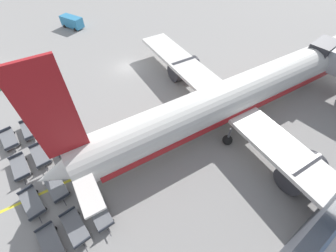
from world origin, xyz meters
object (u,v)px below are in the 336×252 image
(baggage_dolly_row_mid_a_col_c, at_px, (56,187))
(baggage_dolly_row_mid_b_col_c, at_px, (79,176))
(baggage_dolly_row_mid_a_col_a, at_px, (29,130))
(baggage_dolly_row_mid_b_col_d, at_px, (100,213))
(baggage_dolly_row_mid_b_col_b, at_px, (62,145))
(baggage_dolly_row_mid_a_col_b, at_px, (41,156))
(airplane, at_px, (237,96))
(baggage_dolly_row_near_col_d, at_px, (51,244))
(baggage_dolly_row_near_col_c, at_px, (32,203))
(service_van, at_px, (72,22))
(baggage_dolly_row_near_col_b, at_px, (20,168))
(baggage_dolly_row_mid_b_col_a, at_px, (47,121))
(baggage_dolly_row_mid_a_col_d, at_px, (75,228))
(baggage_dolly_row_near_col_a, at_px, (9,140))

(baggage_dolly_row_mid_a_col_c, bearing_deg, baggage_dolly_row_mid_b_col_c, 86.89)
(baggage_dolly_row_mid_a_col_a, bearing_deg, baggage_dolly_row_mid_b_col_d, 9.29)
(baggage_dolly_row_mid_a_col_a, distance_m, baggage_dolly_row_mid_a_col_c, 9.06)
(baggage_dolly_row_mid_b_col_b, bearing_deg, baggage_dolly_row_mid_a_col_b, -89.62)
(airplane, height_order, baggage_dolly_row_near_col_d, airplane)
(baggage_dolly_row_mid_a_col_c, xyz_separation_m, baggage_dolly_row_mid_b_col_c, (0.12, 2.15, 0.00))
(baggage_dolly_row_near_col_c, relative_size, baggage_dolly_row_mid_b_col_b, 1.01)
(airplane, distance_m, baggage_dolly_row_mid_a_col_c, 21.07)
(airplane, distance_m, baggage_dolly_row_mid_b_col_b, 20.27)
(service_van, distance_m, baggage_dolly_row_mid_a_col_b, 31.69)
(baggage_dolly_row_near_col_d, distance_m, baggage_dolly_row_mid_b_col_d, 4.17)
(baggage_dolly_row_near_col_b, bearing_deg, baggage_dolly_row_mid_b_col_a, 138.89)
(baggage_dolly_row_near_col_c, xyz_separation_m, baggage_dolly_row_mid_a_col_b, (-4.83, 2.14, 0.00))
(baggage_dolly_row_near_col_c, relative_size, baggage_dolly_row_mid_a_col_c, 1.00)
(baggage_dolly_row_mid_a_col_d, distance_m, baggage_dolly_row_mid_b_col_d, 2.15)
(baggage_dolly_row_mid_b_col_d, bearing_deg, service_van, 161.86)
(baggage_dolly_row_mid_a_col_d, relative_size, baggage_dolly_row_mid_b_col_a, 1.00)
(baggage_dolly_row_near_col_a, distance_m, baggage_dolly_row_mid_a_col_a, 2.17)
(baggage_dolly_row_near_col_b, bearing_deg, baggage_dolly_row_near_col_c, -0.71)
(baggage_dolly_row_mid_a_col_c, relative_size, baggage_dolly_row_mid_b_col_c, 1.00)
(baggage_dolly_row_mid_a_col_b, relative_size, baggage_dolly_row_mid_b_col_d, 0.99)
(baggage_dolly_row_mid_b_col_a, bearing_deg, baggage_dolly_row_near_col_c, -24.37)
(service_van, xyz_separation_m, baggage_dolly_row_mid_a_col_b, (28.15, -14.54, -0.67))
(baggage_dolly_row_near_col_b, distance_m, baggage_dolly_row_mid_a_col_d, 9.21)
(baggage_dolly_row_mid_a_col_d, height_order, baggage_dolly_row_mid_b_col_c, same)
(baggage_dolly_row_near_col_b, bearing_deg, baggage_dolly_row_mid_a_col_b, 96.49)
(airplane, bearing_deg, baggage_dolly_row_mid_a_col_a, -120.78)
(baggage_dolly_row_mid_a_col_a, xyz_separation_m, baggage_dolly_row_mid_b_col_c, (9.17, 2.23, 0.00))
(baggage_dolly_row_mid_b_col_b, xyz_separation_m, baggage_dolly_row_mid_b_col_c, (4.72, -0.01, 0.00))
(baggage_dolly_row_mid_b_col_d, bearing_deg, baggage_dolly_row_mid_b_col_b, -179.92)
(airplane, height_order, baggage_dolly_row_mid_a_col_c, airplane)
(baggage_dolly_row_mid_b_col_a, bearing_deg, baggage_dolly_row_mid_b_col_c, 0.80)
(baggage_dolly_row_near_col_a, bearing_deg, baggage_dolly_row_mid_b_col_a, 93.59)
(baggage_dolly_row_near_col_d, relative_size, baggage_dolly_row_mid_b_col_a, 1.00)
(baggage_dolly_row_mid_a_col_b, height_order, baggage_dolly_row_mid_b_col_d, same)
(baggage_dolly_row_near_col_d, distance_m, baggage_dolly_row_mid_a_col_a, 13.81)
(baggage_dolly_row_near_col_b, xyz_separation_m, baggage_dolly_row_mid_a_col_b, (-0.24, 2.08, 0.00))
(baggage_dolly_row_near_col_b, height_order, baggage_dolly_row_mid_b_col_d, same)
(airplane, xyz_separation_m, baggage_dolly_row_mid_a_col_a, (-12.33, -20.70, -2.83))
(baggage_dolly_row_near_col_d, bearing_deg, baggage_dolly_row_mid_a_col_d, 90.60)
(baggage_dolly_row_mid_a_col_c, bearing_deg, baggage_dolly_row_near_col_a, -165.86)
(baggage_dolly_row_mid_a_col_d, distance_m, baggage_dolly_row_mid_b_col_b, 9.44)
(baggage_dolly_row_mid_b_col_b, bearing_deg, baggage_dolly_row_mid_a_col_c, -25.17)
(baggage_dolly_row_near_col_a, bearing_deg, baggage_dolly_row_near_col_c, 0.02)
(baggage_dolly_row_mid_a_col_a, xyz_separation_m, baggage_dolly_row_mid_b_col_b, (4.46, 2.24, 0.00))
(baggage_dolly_row_near_col_a, bearing_deg, baggage_dolly_row_mid_a_col_b, 26.40)
(service_van, bearing_deg, baggage_dolly_row_near_col_c, -26.82)
(baggage_dolly_row_mid_a_col_b, distance_m, baggage_dolly_row_mid_a_col_d, 9.18)
(baggage_dolly_row_mid_b_col_b, bearing_deg, baggage_dolly_row_near_col_d, -24.28)
(baggage_dolly_row_near_col_a, xyz_separation_m, baggage_dolly_row_mid_b_col_c, (9.02, 4.39, 0.00))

